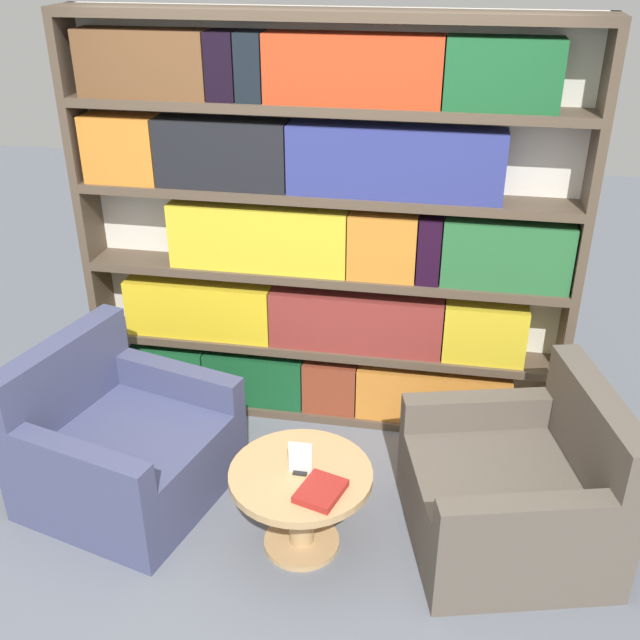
# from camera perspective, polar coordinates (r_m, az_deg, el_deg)

# --- Properties ---
(ground_plane) EXTENTS (14.00, 14.00, 0.00)m
(ground_plane) POSITION_cam_1_polar(r_m,az_deg,el_deg) (3.87, -3.30, -17.44)
(ground_plane) COLOR slate
(bookshelf) EXTENTS (2.86, 0.30, 2.39)m
(bookshelf) POSITION_cam_1_polar(r_m,az_deg,el_deg) (4.29, 0.14, 6.43)
(bookshelf) COLOR silver
(bookshelf) RESTS_ON ground_plane
(armchair_left) EXTENTS (1.12, 1.13, 0.85)m
(armchair_left) POSITION_cam_1_polar(r_m,az_deg,el_deg) (4.19, -14.87, -9.37)
(armchair_left) COLOR #42476B
(armchair_left) RESTS_ON ground_plane
(armchair_right) EXTENTS (1.12, 1.13, 0.85)m
(armchair_right) POSITION_cam_1_polar(r_m,az_deg,el_deg) (3.89, 14.67, -12.67)
(armchair_right) COLOR brown
(armchair_right) RESTS_ON ground_plane
(coffee_table) EXTENTS (0.69, 0.69, 0.46)m
(coffee_table) POSITION_cam_1_polar(r_m,az_deg,el_deg) (3.70, -1.46, -13.06)
(coffee_table) COLOR tan
(coffee_table) RESTS_ON ground_plane
(table_sign) EXTENTS (0.11, 0.06, 0.17)m
(table_sign) POSITION_cam_1_polar(r_m,az_deg,el_deg) (3.58, -1.50, -10.60)
(table_sign) COLOR black
(table_sign) RESTS_ON coffee_table
(stray_book) EXTENTS (0.24, 0.27, 0.03)m
(stray_book) POSITION_cam_1_polar(r_m,az_deg,el_deg) (3.49, 0.05, -12.90)
(stray_book) COLOR maroon
(stray_book) RESTS_ON coffee_table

